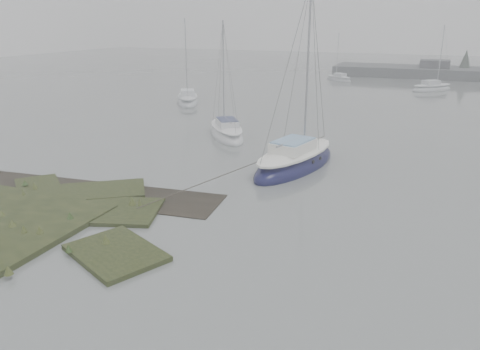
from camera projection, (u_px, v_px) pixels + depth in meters
name	position (u px, v px, depth m)	size (l,w,h in m)	color
ground	(312.00, 110.00, 43.63)	(160.00, 160.00, 0.00)	slate
sailboat_main	(295.00, 162.00, 26.45)	(4.23, 8.10, 10.90)	#0B0C34
sailboat_white	(226.00, 133.00, 33.53)	(5.25, 6.08, 8.60)	silver
sailboat_far_a	(188.00, 100.00, 46.93)	(4.83, 6.41, 8.77)	#B1B6BC
sailboat_far_b	(432.00, 89.00, 55.01)	(5.29, 5.32, 7.97)	#A8AEB1
sailboat_far_c	(339.00, 79.00, 63.91)	(4.66, 4.29, 6.74)	#9C9FA6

